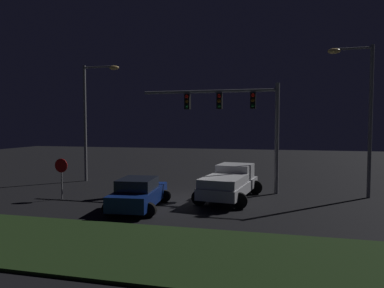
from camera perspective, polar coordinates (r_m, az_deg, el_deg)
The scene contains 8 objects.
ground_plane at distance 19.28m, azimuth -1.61°, elevation -8.98°, with size 80.00×80.00×0.00m, color black.
grass_median at distance 12.05m, azimuth -11.84°, elevation -16.30°, with size 27.51×4.88×0.10m, color black.
pickup_truck at distance 19.15m, azimuth 6.38°, elevation -6.04°, with size 3.41×5.63×1.80m.
car_sedan at distance 17.05m, azimuth -8.81°, elevation -8.09°, with size 2.73×4.54×1.51m.
traffic_signal_gantry at distance 20.91m, azimuth 7.16°, elevation 5.45°, with size 8.32×0.56×6.50m.
street_lamp_left at distance 25.82m, azimuth -16.23°, elevation 5.64°, with size 2.78×0.44×8.31m.
street_lamp_right at distance 21.35m, azimuth 26.27°, elevation 6.08°, with size 2.41×0.44×8.43m.
stop_sign at distance 20.14m, azimuth -20.79°, elevation -4.16°, with size 0.76×0.08×2.23m.
Camera 1 is at (4.88, -18.21, 4.04)m, focal length 32.27 mm.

